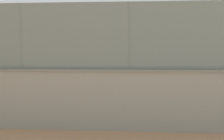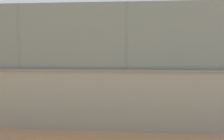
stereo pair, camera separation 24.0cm
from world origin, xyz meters
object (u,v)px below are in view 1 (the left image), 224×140
(player_crossing_court, at_px, (105,83))
(sports_ball, at_px, (85,118))
(player_at_service_line, at_px, (205,71))
(player_baseline_waiting, at_px, (76,75))

(player_crossing_court, distance_m, sports_ball, 2.57)
(player_at_service_line, bearing_deg, sports_ball, 58.23)
(sports_ball, bearing_deg, player_at_service_line, -121.77)
(player_baseline_waiting, bearing_deg, player_at_service_line, -159.85)
(player_crossing_court, relative_size, player_baseline_waiting, 1.09)
(player_crossing_court, distance_m, player_at_service_line, 9.63)
(player_baseline_waiting, relative_size, sports_ball, 7.82)
(player_at_service_line, bearing_deg, player_crossing_court, 52.48)
(player_crossing_court, bearing_deg, player_baseline_waiting, -62.78)
(player_baseline_waiting, xyz_separation_m, sports_ball, (-2.03, 7.00, -0.78))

